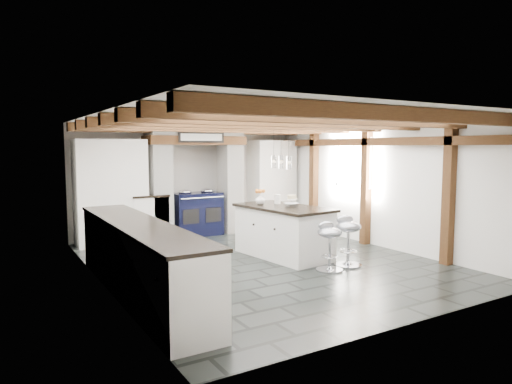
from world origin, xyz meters
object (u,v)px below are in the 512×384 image
range_cooker (197,213)px  kitchen_island (283,231)px  bar_stool_far (329,240)px  bar_stool_near (348,235)px

range_cooker → kitchen_island: 2.56m
kitchen_island → bar_stool_far: bearing=-92.5°
bar_stool_near → bar_stool_far: 0.44m
range_cooker → bar_stool_far: size_ratio=1.35×
kitchen_island → bar_stool_near: (0.51, -1.04, 0.05)m
range_cooker → bar_stool_near: bearing=-74.2°
range_cooker → bar_stool_near: (1.01, -3.56, 0.03)m
bar_stool_near → bar_stool_far: bar_stool_near is taller
range_cooker → kitchen_island: size_ratio=0.55×
range_cooker → bar_stool_near: range_cooker is taller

